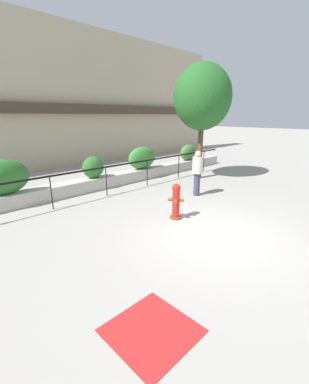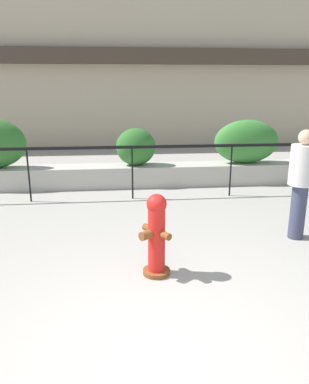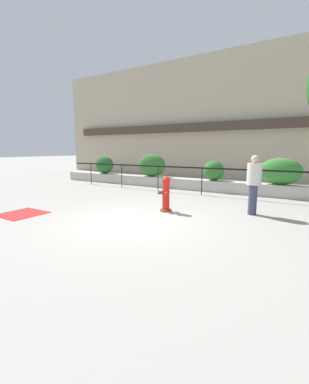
% 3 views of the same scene
% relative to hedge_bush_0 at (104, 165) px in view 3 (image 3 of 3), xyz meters
% --- Properties ---
extents(ground_plane, '(120.00, 120.00, 0.00)m').
position_rel_hedge_bush_0_xyz_m(ground_plane, '(6.44, -6.00, -1.00)').
color(ground_plane, '#9E9991').
extents(building_facade, '(30.00, 1.36, 8.00)m').
position_rel_hedge_bush_0_xyz_m(building_facade, '(6.44, 5.98, 2.98)').
color(building_facade, tan).
rests_on(building_facade, ground).
extents(planter_wall_low, '(18.00, 0.70, 0.50)m').
position_rel_hedge_bush_0_xyz_m(planter_wall_low, '(6.44, 0.00, -0.75)').
color(planter_wall_low, '#B7B2A8').
rests_on(planter_wall_low, ground).
extents(fence_railing_segment, '(15.00, 0.05, 1.15)m').
position_rel_hedge_bush_0_xyz_m(fence_railing_segment, '(6.44, -1.10, 0.01)').
color(fence_railing_segment, black).
rests_on(fence_railing_segment, ground).
extents(hedge_bush_0, '(1.24, 0.64, 1.01)m').
position_rel_hedge_bush_0_xyz_m(hedge_bush_0, '(0.00, 0.00, 0.00)').
color(hedge_bush_0, '#235B23').
rests_on(hedge_bush_0, planter_wall_low).
extents(hedge_bush_1, '(1.60, 0.64, 1.15)m').
position_rel_hedge_bush_0_xyz_m(hedge_bush_1, '(3.26, 0.00, 0.07)').
color(hedge_bush_1, '#2D6B28').
rests_on(hedge_bush_1, planter_wall_low).
extents(hedge_bush_2, '(0.94, 0.67, 0.89)m').
position_rel_hedge_bush_0_xyz_m(hedge_bush_2, '(6.58, 0.00, -0.06)').
color(hedge_bush_2, '#2D6B28').
rests_on(hedge_bush_2, planter_wall_low).
extents(hedge_bush_3, '(1.60, 0.67, 1.06)m').
position_rel_hedge_bush_0_xyz_m(hedge_bush_3, '(9.29, 0.00, 0.02)').
color(hedge_bush_3, '#387F33').
rests_on(hedge_bush_3, planter_wall_low).
extents(fire_hydrant, '(0.49, 0.49, 1.08)m').
position_rel_hedge_bush_0_xyz_m(fire_hydrant, '(6.59, -4.49, -0.45)').
color(fire_hydrant, brown).
rests_on(fire_hydrant, ground).
extents(pedestrian, '(0.53, 0.53, 1.73)m').
position_rel_hedge_bush_0_xyz_m(pedestrian, '(8.94, -3.52, -0.02)').
color(pedestrian, '#383D56').
rests_on(pedestrian, ground).
extents(tactile_warning_pad, '(1.17, 1.17, 0.01)m').
position_rel_hedge_bush_0_xyz_m(tactile_warning_pad, '(3.13, -7.02, -1.00)').
color(tactile_warning_pad, '#B22323').
rests_on(tactile_warning_pad, ground).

